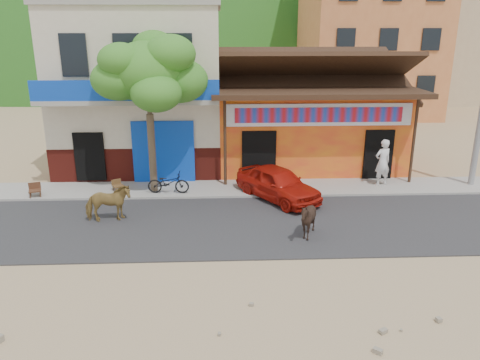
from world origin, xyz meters
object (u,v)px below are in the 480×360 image
object	(u,v)px
cow_dark	(308,219)
scooter	(168,183)
cow_tan	(108,203)
tree	(150,114)
cafe_chair_right	(118,181)
cafe_chair_left	(34,185)
pedestrian	(383,162)
red_car	(278,183)

from	to	relation	value
cow_dark	scooter	bearing A→B (deg)	-155.92
cow_tan	scooter	xyz separation A→B (m)	(1.71, 2.51, -0.13)
tree	cafe_chair_right	xyz separation A→B (m)	(-1.40, -0.00, -2.60)
cow_tan	cafe_chair_left	world-z (taller)	cow_tan
tree	scooter	distance (m)	2.67
pedestrian	cafe_chair_left	bearing A→B (deg)	-13.77
cow_dark	cafe_chair_left	distance (m)	10.41
cow_dark	pedestrian	size ratio (longest dim) A/B	0.63
cafe_chair_right	cow_dark	bearing A→B (deg)	-67.60
red_car	cafe_chair_right	world-z (taller)	red_car
cow_tan	cafe_chair_left	size ratio (longest dim) A/B	1.61
red_car	cafe_chair_right	distance (m)	6.22
tree	cow_tan	size ratio (longest dim) A/B	4.02
cafe_chair_left	cafe_chair_right	world-z (taller)	cafe_chair_left
tree	red_car	xyz separation A→B (m)	(4.74, -1.00, -2.46)
cow_tan	red_car	bearing A→B (deg)	-82.55
red_car	pedestrian	distance (m)	4.57
cow_dark	cafe_chair_left	size ratio (longest dim) A/B	1.29
pedestrian	cow_dark	bearing A→B (deg)	33.57
tree	cafe_chair_left	distance (m)	5.10
cafe_chair_right	red_car	bearing A→B (deg)	-43.17
cafe_chair_left	cafe_chair_right	bearing A→B (deg)	-9.39
cow_tan	cafe_chair_right	world-z (taller)	cow_tan
cow_tan	cafe_chair_right	size ratio (longest dim) A/B	1.85
cafe_chair_left	pedestrian	bearing A→B (deg)	-15.48
tree	cafe_chair_left	bearing A→B (deg)	-173.52
cow_tan	cafe_chair_right	bearing A→B (deg)	-4.44
scooter	pedestrian	world-z (taller)	pedestrian
cow_dark	cafe_chair_right	xyz separation A→B (m)	(-6.64, 4.42, -0.11)
cow_tan	scooter	world-z (taller)	cow_tan
red_car	scooter	xyz separation A→B (m)	(-4.14, 0.65, -0.13)
cafe_chair_left	cafe_chair_right	size ratio (longest dim) A/B	1.15
red_car	scooter	distance (m)	4.19
cow_tan	pedestrian	size ratio (longest dim) A/B	0.79
cow_dark	pedestrian	bearing A→B (deg)	116.09
pedestrian	cafe_chair_right	size ratio (longest dim) A/B	2.34
cafe_chair_left	cafe_chair_right	distance (m)	3.04
tree	red_car	bearing A→B (deg)	-11.92
tree	cow_dark	distance (m)	7.29
cow_tan	pedestrian	xyz separation A→B (m)	(10.21, 3.15, 0.39)
cow_dark	scooter	xyz separation A→B (m)	(-4.64, 4.08, -0.10)
cow_tan	cow_dark	xyz separation A→B (m)	(6.35, -1.57, -0.03)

